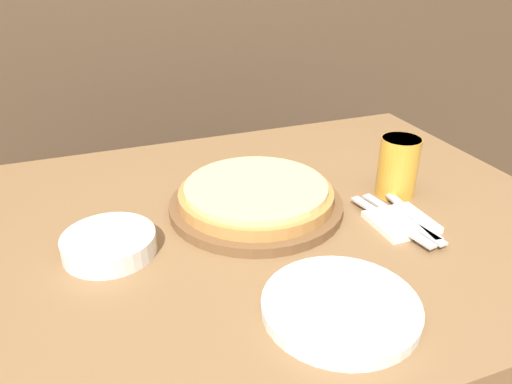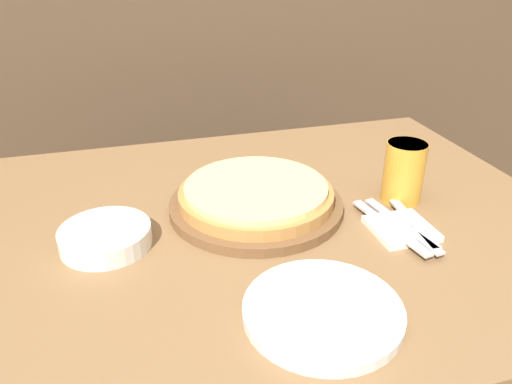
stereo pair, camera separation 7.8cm
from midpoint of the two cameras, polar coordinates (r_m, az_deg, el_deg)
dining_table at (r=1.20m, az=3.22°, el=-17.84°), size 1.18×0.93×0.71m
pizza_on_board at (r=1.00m, az=2.23°, el=-0.78°), size 0.35×0.35×0.06m
beer_glass at (r=1.07m, az=18.54°, el=2.44°), size 0.08×0.08×0.13m
dinner_plate at (r=0.76m, az=10.64°, el=-13.31°), size 0.24×0.24×0.02m
side_bowl at (r=0.92m, az=-14.51°, el=-5.03°), size 0.16×0.16×0.04m
napkin_stack at (r=0.98m, az=18.45°, el=-4.04°), size 0.11×0.11×0.01m
fork at (r=0.97m, az=17.28°, el=-3.85°), size 0.05×0.21×0.00m
dinner_knife at (r=0.98m, az=18.52°, el=-3.61°), size 0.05×0.21×0.00m
spoon at (r=0.99m, az=19.73°, el=-3.38°), size 0.04×0.18×0.00m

